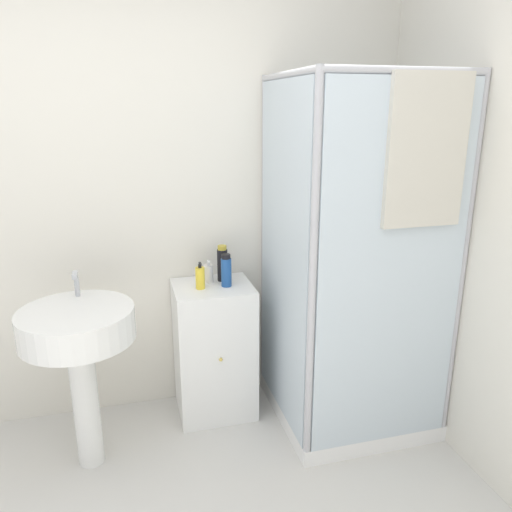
% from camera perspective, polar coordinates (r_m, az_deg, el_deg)
% --- Properties ---
extents(wall_back, '(6.40, 0.06, 2.50)m').
position_cam_1_polar(wall_back, '(2.83, -16.72, 6.20)').
color(wall_back, silver).
rests_on(wall_back, ground_plane).
extents(shower_enclosure, '(0.81, 0.84, 1.89)m').
position_cam_1_polar(shower_enclosure, '(2.80, 10.46, -8.50)').
color(shower_enclosure, white).
rests_on(shower_enclosure, ground_plane).
extents(vanity_cabinet, '(0.43, 0.39, 0.78)m').
position_cam_1_polar(vanity_cabinet, '(2.93, -4.79, -10.61)').
color(vanity_cabinet, white).
rests_on(vanity_cabinet, ground_plane).
extents(sink, '(0.53, 0.53, 0.96)m').
position_cam_1_polar(sink, '(2.53, -19.60, -9.16)').
color(sink, white).
rests_on(sink, ground_plane).
extents(soap_dispenser, '(0.05, 0.05, 0.15)m').
position_cam_1_polar(soap_dispenser, '(2.71, -6.40, -2.47)').
color(soap_dispenser, yellow).
rests_on(soap_dispenser, vanity_cabinet).
extents(shampoo_bottle_tall_black, '(0.06, 0.06, 0.21)m').
position_cam_1_polar(shampoo_bottle_tall_black, '(2.82, -3.86, -0.88)').
color(shampoo_bottle_tall_black, black).
rests_on(shampoo_bottle_tall_black, vanity_cabinet).
extents(shampoo_bottle_blue, '(0.06, 0.06, 0.18)m').
position_cam_1_polar(shampoo_bottle_blue, '(2.73, -3.42, -1.70)').
color(shampoo_bottle_blue, '#1E4C93').
rests_on(shampoo_bottle_blue, vanity_cabinet).
extents(lotion_bottle_white, '(0.05, 0.05, 0.13)m').
position_cam_1_polar(lotion_bottle_white, '(2.81, -5.47, -1.99)').
color(lotion_bottle_white, white).
rests_on(lotion_bottle_white, vanity_cabinet).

